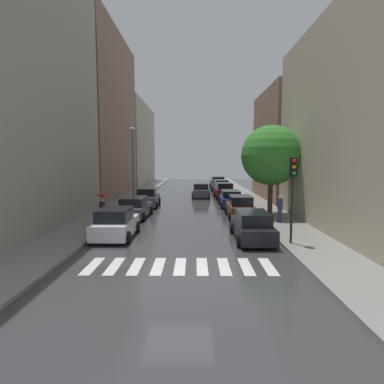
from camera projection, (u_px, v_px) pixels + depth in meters
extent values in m
cube|color=#37373A|center=(189.00, 199.00, 35.72)|extent=(28.00, 72.00, 0.04)
cube|color=gray|center=(131.00, 198.00, 35.77)|extent=(3.00, 72.00, 0.15)
cube|color=gray|center=(248.00, 198.00, 35.66)|extent=(3.00, 72.00, 0.15)
cube|color=silver|center=(93.00, 266.00, 13.23)|extent=(0.45, 2.20, 0.01)
cube|color=silver|center=(114.00, 266.00, 13.22)|extent=(0.45, 2.20, 0.01)
cube|color=silver|center=(136.00, 266.00, 13.21)|extent=(0.45, 2.20, 0.01)
cube|color=silver|center=(158.00, 266.00, 13.20)|extent=(0.45, 2.20, 0.01)
cube|color=silver|center=(180.00, 266.00, 13.20)|extent=(0.45, 2.20, 0.01)
cube|color=silver|center=(202.00, 266.00, 13.19)|extent=(0.45, 2.20, 0.01)
cube|color=silver|center=(224.00, 266.00, 13.18)|extent=(0.45, 2.20, 0.01)
cube|color=silver|center=(246.00, 266.00, 13.17)|extent=(0.45, 2.20, 0.01)
cube|color=silver|center=(268.00, 266.00, 13.16)|extent=(0.45, 2.20, 0.01)
cube|color=#9E9384|center=(2.00, 56.00, 19.38)|extent=(6.00, 17.82, 21.09)
cube|color=#8C6B56|center=(96.00, 116.00, 37.67)|extent=(6.00, 17.69, 18.83)
cube|color=#B2A38C|center=(131.00, 144.00, 58.15)|extent=(6.00, 21.22, 14.07)
cube|color=#B2A38C|center=(371.00, 124.00, 18.97)|extent=(6.00, 17.59, 12.85)
cube|color=#8C6B56|center=(291.00, 146.00, 34.88)|extent=(6.00, 12.08, 11.64)
cube|color=silver|center=(116.00, 227.00, 18.07)|extent=(1.94, 4.05, 0.82)
cube|color=black|center=(115.00, 214.00, 17.79)|extent=(1.70, 2.23, 0.67)
cylinder|color=black|center=(106.00, 227.00, 19.44)|extent=(0.22, 0.64, 0.64)
cylinder|color=black|center=(137.00, 227.00, 19.41)|extent=(0.22, 0.64, 0.64)
cylinder|color=black|center=(91.00, 237.00, 16.78)|extent=(0.22, 0.64, 0.64)
cylinder|color=black|center=(128.00, 237.00, 16.75)|extent=(0.22, 0.64, 0.64)
cube|color=#474C51|center=(135.00, 210.00, 24.31)|extent=(2.07, 4.61, 0.76)
cube|color=black|center=(134.00, 201.00, 24.01)|extent=(1.76, 2.56, 0.62)
cylinder|color=black|center=(128.00, 210.00, 25.87)|extent=(0.25, 0.65, 0.64)
cylinder|color=black|center=(151.00, 210.00, 25.77)|extent=(0.25, 0.65, 0.64)
cylinder|color=black|center=(117.00, 216.00, 22.89)|extent=(0.25, 0.65, 0.64)
cylinder|color=black|center=(143.00, 217.00, 22.80)|extent=(0.25, 0.65, 0.64)
cube|color=#474C51|center=(148.00, 200.00, 30.15)|extent=(1.93, 4.73, 0.85)
cube|color=black|center=(147.00, 192.00, 29.84)|extent=(1.67, 2.61, 0.70)
cylinder|color=black|center=(141.00, 201.00, 31.71)|extent=(0.23, 0.64, 0.64)
cylinder|color=black|center=(159.00, 201.00, 31.73)|extent=(0.23, 0.64, 0.64)
cylinder|color=black|center=(135.00, 205.00, 28.63)|extent=(0.23, 0.64, 0.64)
cylinder|color=black|center=(156.00, 205.00, 28.65)|extent=(0.23, 0.64, 0.64)
cube|color=black|center=(252.00, 229.00, 17.54)|extent=(1.81, 4.65, 0.77)
cube|color=black|center=(253.00, 217.00, 17.23)|extent=(1.59, 2.56, 0.63)
cylinder|color=black|center=(232.00, 228.00, 19.09)|extent=(0.22, 0.64, 0.64)
cylinder|color=black|center=(262.00, 228.00, 19.08)|extent=(0.22, 0.64, 0.64)
cylinder|color=black|center=(239.00, 241.00, 16.04)|extent=(0.22, 0.64, 0.64)
cylinder|color=black|center=(275.00, 241.00, 16.03)|extent=(0.22, 0.64, 0.64)
cube|color=brown|center=(240.00, 210.00, 24.29)|extent=(1.77, 4.18, 0.82)
cube|color=black|center=(240.00, 200.00, 24.01)|extent=(1.55, 2.30, 0.67)
cylinder|color=black|center=(226.00, 210.00, 25.70)|extent=(0.22, 0.64, 0.64)
cylinder|color=black|center=(249.00, 210.00, 25.68)|extent=(0.22, 0.64, 0.64)
cylinder|color=black|center=(230.00, 216.00, 22.96)|extent=(0.22, 0.64, 0.64)
cylinder|color=black|center=(255.00, 216.00, 22.94)|extent=(0.22, 0.64, 0.64)
cube|color=navy|center=(230.00, 201.00, 29.79)|extent=(1.78, 4.74, 0.75)
cube|color=black|center=(231.00, 194.00, 29.49)|extent=(1.56, 2.61, 0.61)
cylinder|color=black|center=(220.00, 201.00, 31.38)|extent=(0.22, 0.64, 0.64)
cylinder|color=black|center=(238.00, 201.00, 31.36)|extent=(0.22, 0.64, 0.64)
cylinder|color=black|center=(222.00, 206.00, 28.28)|extent=(0.22, 0.64, 0.64)
cylinder|color=black|center=(242.00, 206.00, 28.25)|extent=(0.22, 0.64, 0.64)
cube|color=maroon|center=(224.00, 193.00, 36.02)|extent=(1.99, 4.44, 0.88)
cube|color=black|center=(224.00, 186.00, 35.72)|extent=(1.71, 2.46, 0.72)
cylinder|color=black|center=(214.00, 194.00, 37.47)|extent=(0.24, 0.65, 0.64)
cylinder|color=black|center=(231.00, 194.00, 37.51)|extent=(0.24, 0.65, 0.64)
cylinder|color=black|center=(217.00, 197.00, 34.59)|extent=(0.24, 0.65, 0.64)
cylinder|color=black|center=(234.00, 197.00, 34.62)|extent=(0.24, 0.65, 0.64)
cube|color=black|center=(221.00, 188.00, 41.94)|extent=(2.05, 4.84, 0.85)
cube|color=black|center=(221.00, 183.00, 41.62)|extent=(1.72, 2.69, 0.70)
cylinder|color=black|center=(212.00, 189.00, 43.49)|extent=(0.25, 0.65, 0.64)
cylinder|color=black|center=(226.00, 189.00, 43.56)|extent=(0.25, 0.65, 0.64)
cylinder|color=black|center=(215.00, 192.00, 40.37)|extent=(0.25, 0.65, 0.64)
cylinder|color=black|center=(229.00, 192.00, 40.44)|extent=(0.25, 0.65, 0.64)
cube|color=black|center=(217.00, 185.00, 47.95)|extent=(2.09, 4.55, 0.90)
cube|color=black|center=(218.00, 179.00, 47.65)|extent=(1.77, 2.53, 0.74)
cylinder|color=black|center=(210.00, 186.00, 49.41)|extent=(0.25, 0.65, 0.64)
cylinder|color=black|center=(222.00, 186.00, 49.49)|extent=(0.25, 0.65, 0.64)
cylinder|color=black|center=(212.00, 187.00, 46.48)|extent=(0.25, 0.65, 0.64)
cylinder|color=black|center=(225.00, 187.00, 46.56)|extent=(0.25, 0.65, 0.64)
cube|color=#474C51|center=(201.00, 192.00, 37.33)|extent=(1.95, 4.61, 0.80)
cube|color=black|center=(201.00, 186.00, 37.03)|extent=(1.68, 2.55, 0.65)
cylinder|color=black|center=(193.00, 193.00, 38.88)|extent=(0.23, 0.64, 0.64)
cylinder|color=black|center=(209.00, 193.00, 38.83)|extent=(0.23, 0.64, 0.64)
cylinder|color=black|center=(193.00, 196.00, 35.89)|extent=(0.23, 0.64, 0.64)
cylinder|color=black|center=(209.00, 196.00, 35.83)|extent=(0.23, 0.64, 0.64)
cylinder|color=black|center=(102.00, 217.00, 21.39)|extent=(0.28, 0.28, 0.79)
cylinder|color=black|center=(102.00, 207.00, 21.31)|extent=(0.36, 0.36, 0.62)
sphere|color=tan|center=(102.00, 200.00, 21.27)|extent=(0.25, 0.25, 0.25)
cone|color=red|center=(102.00, 196.00, 21.24)|extent=(1.00, 1.00, 0.20)
cylinder|color=#333338|center=(102.00, 201.00, 21.28)|extent=(0.02, 0.02, 0.72)
cylinder|color=navy|center=(280.00, 216.00, 21.72)|extent=(0.28, 0.28, 0.86)
cylinder|color=navy|center=(280.00, 204.00, 21.64)|extent=(0.36, 0.36, 0.68)
sphere|color=tan|center=(280.00, 197.00, 21.59)|extent=(0.27, 0.27, 0.27)
cylinder|color=#513823|center=(270.00, 198.00, 24.34)|extent=(0.36, 0.36, 2.61)
sphere|color=#35812D|center=(271.00, 155.00, 24.02)|extent=(4.48, 4.48, 4.48)
cylinder|color=black|center=(292.00, 210.00, 16.12)|extent=(0.12, 0.12, 3.40)
cube|color=black|center=(293.00, 167.00, 15.90)|extent=(0.30, 0.30, 0.90)
sphere|color=red|center=(294.00, 161.00, 15.69)|extent=(0.18, 0.18, 0.18)
sphere|color=#F2A519|center=(294.00, 167.00, 15.72)|extent=(0.18, 0.18, 0.18)
sphere|color=green|center=(294.00, 173.00, 15.75)|extent=(0.18, 0.18, 0.18)
cylinder|color=#595B60|center=(133.00, 166.00, 32.03)|extent=(0.16, 0.16, 7.06)
ellipsoid|color=beige|center=(132.00, 129.00, 31.66)|extent=(0.60, 0.28, 0.24)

